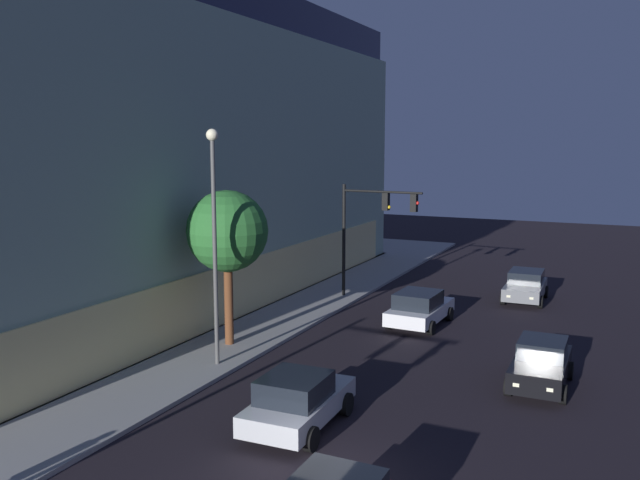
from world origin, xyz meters
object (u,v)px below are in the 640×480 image
(car_silver, at_px, (298,400))
(car_black, at_px, (541,364))
(sidewalk_tree, at_px, (227,232))
(car_grey, at_px, (525,286))
(street_lamp_sidewalk, at_px, (214,221))
(modern_building, at_px, (28,149))
(car_white, at_px, (420,308))
(traffic_light_far_corner, at_px, (373,218))

(car_silver, height_order, car_black, car_silver)
(sidewalk_tree, relative_size, car_grey, 1.51)
(street_lamp_sidewalk, bearing_deg, car_black, -74.59)
(street_lamp_sidewalk, relative_size, sidewalk_tree, 1.37)
(sidewalk_tree, bearing_deg, car_black, -86.27)
(modern_building, xyz_separation_m, car_white, (1.21, -23.04, -7.20))
(traffic_light_far_corner, distance_m, sidewalk_tree, 10.30)
(modern_building, xyz_separation_m, car_grey, (8.27, -26.76, -7.20))
(car_silver, relative_size, car_white, 0.98)
(car_silver, distance_m, car_white, 12.33)
(modern_building, bearing_deg, traffic_light_far_corner, -76.48)
(car_white, bearing_deg, street_lamp_sidewalk, 149.62)
(traffic_light_far_corner, bearing_deg, modern_building, 103.52)
(sidewalk_tree, relative_size, car_silver, 1.46)
(traffic_light_far_corner, xyz_separation_m, sidewalk_tree, (-9.99, 2.49, 0.33))
(traffic_light_far_corner, distance_m, car_grey, 8.98)
(modern_building, xyz_separation_m, car_silver, (-11.11, -23.02, -7.17))
(car_black, bearing_deg, sidewalk_tree, 93.73)
(car_black, bearing_deg, car_white, 46.51)
(street_lamp_sidewalk, height_order, car_black, street_lamp_sidewalk)
(modern_building, relative_size, sidewalk_tree, 5.98)
(car_black, distance_m, car_grey, 13.02)
(car_white, height_order, car_grey, car_white)
(car_silver, relative_size, car_grey, 1.04)
(modern_building, relative_size, car_white, 8.50)
(street_lamp_sidewalk, relative_size, car_grey, 2.07)
(street_lamp_sidewalk, bearing_deg, car_silver, -123.88)
(modern_building, height_order, traffic_light_far_corner, modern_building)
(street_lamp_sidewalk, relative_size, car_silver, 2.00)
(traffic_light_far_corner, height_order, car_white, traffic_light_far_corner)
(sidewalk_tree, height_order, car_grey, sidewalk_tree)
(street_lamp_sidewalk, bearing_deg, traffic_light_far_corner, -7.13)
(street_lamp_sidewalk, distance_m, car_silver, 7.81)
(car_silver, relative_size, car_black, 1.08)
(street_lamp_sidewalk, distance_m, car_grey, 18.84)
(sidewalk_tree, distance_m, car_black, 12.86)
(car_black, bearing_deg, traffic_light_far_corner, 46.55)
(traffic_light_far_corner, xyz_separation_m, street_lamp_sidewalk, (-12.30, 1.54, 1.08))
(car_silver, bearing_deg, street_lamp_sidewalk, 56.12)
(modern_building, distance_m, traffic_light_far_corner, 20.25)
(modern_building, bearing_deg, car_black, -98.86)
(sidewalk_tree, distance_m, car_white, 9.82)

